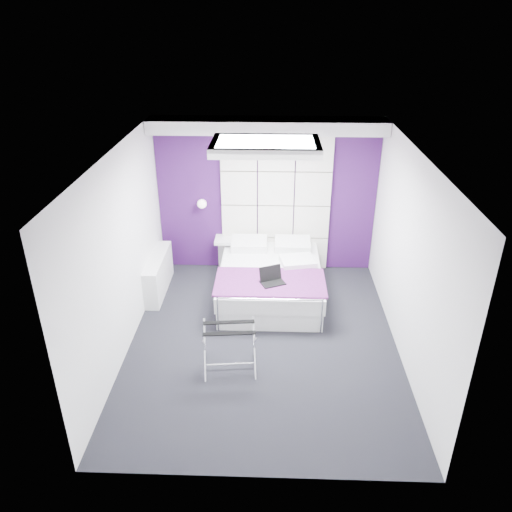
{
  "coord_description": "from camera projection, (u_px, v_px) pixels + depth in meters",
  "views": [
    {
      "loc": [
        0.09,
        -5.56,
        4.11
      ],
      "look_at": [
        -0.11,
        0.35,
        1.13
      ],
      "focal_mm": 35.0,
      "sensor_mm": 36.0,
      "label": 1
    }
  ],
  "objects": [
    {
      "name": "accent_wall",
      "position": [
        267.0,
        196.0,
        8.19
      ],
      "size": [
        3.58,
        0.02,
        2.58
      ],
      "primitive_type": "cube",
      "color": "#371149",
      "rests_on": "wall_back"
    },
    {
      "name": "wall_back",
      "position": [
        267.0,
        196.0,
        8.19
      ],
      "size": [
        3.6,
        0.0,
        3.6
      ],
      "primitive_type": "plane",
      "rotation": [
        1.57,
        0.0,
        0.0
      ],
      "color": "white",
      "rests_on": "floor"
    },
    {
      "name": "ceiling",
      "position": [
        265.0,
        154.0,
        5.65
      ],
      "size": [
        4.4,
        4.4,
        0.0
      ],
      "primitive_type": "plane",
      "rotation": [
        3.14,
        0.0,
        0.0
      ],
      "color": "white",
      "rests_on": "wall_back"
    },
    {
      "name": "luggage_rack",
      "position": [
        230.0,
        348.0,
        6.17
      ],
      "size": [
        0.63,
        0.47,
        0.63
      ],
      "rotation": [
        0.0,
        0.0,
        0.1
      ],
      "color": "silver",
      "rests_on": "floor"
    },
    {
      "name": "radiator",
      "position": [
        159.0,
        274.0,
        7.89
      ],
      "size": [
        0.22,
        1.2,
        0.6
      ],
      "primitive_type": "cube",
      "color": "silver",
      "rests_on": "floor"
    },
    {
      "name": "headboard",
      "position": [
        276.0,
        205.0,
        8.2
      ],
      "size": [
        1.8,
        0.08,
        2.3
      ],
      "primitive_type": null,
      "color": "silver",
      "rests_on": "wall_back"
    },
    {
      "name": "laptop",
      "position": [
        273.0,
        278.0,
        7.16
      ],
      "size": [
        0.33,
        0.24,
        0.24
      ],
      "rotation": [
        0.0,
        0.0,
        0.42
      ],
      "color": "black",
      "rests_on": "bed"
    },
    {
      "name": "floor",
      "position": [
        263.0,
        341.0,
        6.82
      ],
      "size": [
        4.4,
        4.4,
        0.0
      ],
      "primitive_type": "plane",
      "color": "black",
      "rests_on": "ground"
    },
    {
      "name": "wall_lamp",
      "position": [
        202.0,
        203.0,
        8.14
      ],
      "size": [
        0.15,
        0.15,
        0.15
      ],
      "primitive_type": "sphere",
      "color": "white",
      "rests_on": "wall_back"
    },
    {
      "name": "skylight",
      "position": [
        266.0,
        145.0,
        6.2
      ],
      "size": [
        1.36,
        0.86,
        0.12
      ],
      "primitive_type": null,
      "color": "white",
      "rests_on": "ceiling"
    },
    {
      "name": "bed",
      "position": [
        270.0,
        281.0,
        7.74
      ],
      "size": [
        1.59,
        1.92,
        0.68
      ],
      "color": "silver",
      "rests_on": "floor"
    },
    {
      "name": "nightstand",
      "position": [
        230.0,
        239.0,
        8.37
      ],
      "size": [
        0.48,
        0.37,
        0.05
      ],
      "primitive_type": "cube",
      "color": "silver",
      "rests_on": "wall_back"
    },
    {
      "name": "wall_left",
      "position": [
        121.0,
        254.0,
        6.29
      ],
      "size": [
        0.0,
        4.4,
        4.4
      ],
      "primitive_type": "plane",
      "rotation": [
        1.57,
        0.0,
        1.57
      ],
      "color": "white",
      "rests_on": "floor"
    },
    {
      "name": "soffit",
      "position": [
        267.0,
        126.0,
        7.43
      ],
      "size": [
        3.58,
        0.5,
        0.2
      ],
      "primitive_type": "cube",
      "color": "silver",
      "rests_on": "wall_back"
    },
    {
      "name": "wall_right",
      "position": [
        409.0,
        259.0,
        6.18
      ],
      "size": [
        0.0,
        4.4,
        4.4
      ],
      "primitive_type": "plane",
      "rotation": [
        1.57,
        0.0,
        -1.57
      ],
      "color": "white",
      "rests_on": "floor"
    }
  ]
}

